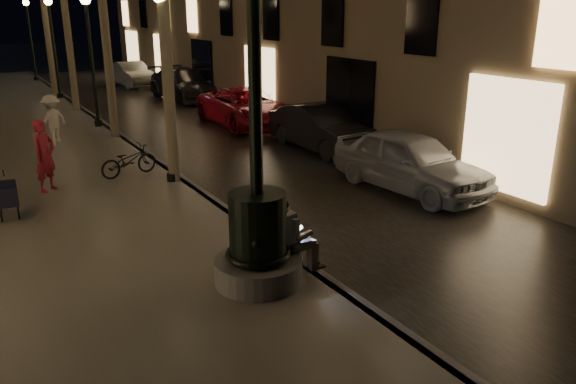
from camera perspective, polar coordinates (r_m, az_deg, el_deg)
ground at (r=21.23m, az=-17.22°, el=5.50°), size 120.00×120.00×0.00m
cobble_lane at (r=22.09m, az=-9.64°, el=6.57°), size 6.00×45.00×0.02m
curb_strip at (r=21.21m, az=-17.24°, el=5.77°), size 0.25×45.00×0.20m
fountain_lamppost at (r=8.74m, az=-3.11°, el=-3.16°), size 1.40×1.40×5.21m
seated_man_laptop at (r=9.13m, az=0.33°, el=-4.28°), size 0.94×0.32×1.32m
lamp_curb_a at (r=14.00m, az=-12.44°, el=13.10°), size 0.36×0.36×4.81m
lamp_curb_b at (r=21.71m, az=-19.50°, el=14.21°), size 0.36×0.36×4.81m
lamp_curb_c at (r=29.58m, az=-22.85°, el=14.66°), size 0.36×0.36×4.81m
lamp_curb_d at (r=37.50m, az=-24.80°, el=14.90°), size 0.36×0.36×4.81m
stroller at (r=13.05m, az=-26.66°, el=-0.23°), size 0.45×0.97×0.98m
car_front at (r=14.33m, az=12.32°, el=3.09°), size 2.11×4.52×1.50m
car_second at (r=18.03m, az=3.50°, el=6.47°), size 1.57×4.39×1.44m
car_third at (r=21.98m, az=-4.33°, el=8.59°), size 2.55×5.24×1.43m
car_rear at (r=28.79m, az=-10.46°, el=10.73°), size 2.45×5.36×1.52m
car_fifth at (r=34.30m, az=-15.61°, el=11.45°), size 1.79×4.36×1.41m
pedestrian_red at (r=14.45m, az=-23.49°, el=3.40°), size 0.75×0.73×1.73m
pedestrian_white at (r=19.38m, az=-22.82°, el=6.75°), size 1.19×1.03×1.59m
bicycle at (r=15.18m, az=-15.89°, el=3.08°), size 1.60×0.81×0.80m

